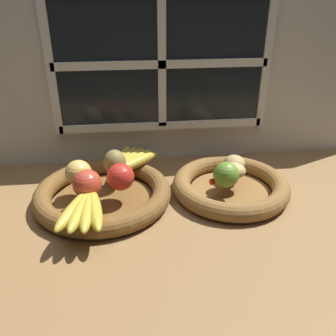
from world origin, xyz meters
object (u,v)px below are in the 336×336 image
object	(u,v)px
lime_near	(226,175)
potato_large	(232,171)
fruit_bowl_left	(103,194)
fruit_bowl_right	(230,186)
apple_golden_left	(79,173)
banana_bunch_back	(129,161)
apple_red_front	(87,184)
pear_brown	(115,163)
apple_red_right	(120,177)
potato_back	(235,163)
chili_pepper	(229,177)
banana_bunch_front	(85,208)

from	to	relation	value
lime_near	potato_large	bearing A→B (deg)	56.31
fruit_bowl_left	fruit_bowl_right	distance (cm)	34.76
apple_golden_left	banana_bunch_back	distance (cm)	16.55
fruit_bowl_right	banana_bunch_back	distance (cm)	29.81
apple_red_front	pear_brown	world-z (taller)	pear_brown
apple_red_right	pear_brown	bearing A→B (deg)	100.86
banana_bunch_back	potato_large	xyz separation A→B (cm)	(27.45, -10.86, 0.61)
apple_red_front	banana_bunch_back	world-z (taller)	apple_red_front
potato_back	chili_pepper	world-z (taller)	potato_back
apple_red_right	pear_brown	world-z (taller)	pear_brown
banana_bunch_front	chili_pepper	world-z (taller)	banana_bunch_front
fruit_bowl_left	pear_brown	xyz separation A→B (cm)	(3.46, 5.29, 6.35)
apple_red_front	apple_red_right	world-z (taller)	apple_red_front
pear_brown	lime_near	size ratio (longest dim) A/B	1.11
fruit_bowl_left	fruit_bowl_right	world-z (taller)	same
fruit_bowl_right	banana_bunch_front	xyz separation A→B (cm)	(-37.95, -13.06, 4.24)
pear_brown	potato_large	distance (cm)	31.79
pear_brown	banana_bunch_front	bearing A→B (deg)	-109.92
apple_red_right	chili_pepper	world-z (taller)	apple_red_right
apple_red_front	chili_pepper	distance (cm)	37.17
fruit_bowl_left	banana_bunch_front	xyz separation A→B (cm)	(-3.19, -13.06, 4.25)
apple_red_right	chili_pepper	size ratio (longest dim) A/B	0.60
pear_brown	banana_bunch_back	xyz separation A→B (cm)	(3.85, 5.56, -2.21)
fruit_bowl_left	chili_pepper	world-z (taller)	chili_pepper
fruit_bowl_left	banana_bunch_front	bearing A→B (deg)	-103.74
fruit_bowl_right	apple_red_front	xyz separation A→B (cm)	(-37.89, -5.22, 6.19)
fruit_bowl_right	fruit_bowl_left	bearing A→B (deg)	180.00
apple_red_right	lime_near	xyz separation A→B (cm)	(26.95, -1.72, -0.16)
banana_bunch_front	potato_back	size ratio (longest dim) A/B	2.95
banana_bunch_back	chili_pepper	xyz separation A→B (cm)	(26.41, -12.03, -0.66)
apple_red_right	banana_bunch_front	world-z (taller)	apple_red_right
potato_large	pear_brown	bearing A→B (deg)	170.40
potato_large	banana_bunch_front	bearing A→B (deg)	-161.01
chili_pepper	apple_red_right	bearing A→B (deg)	161.95
apple_golden_left	banana_bunch_front	distance (cm)	14.42
fruit_bowl_left	banana_bunch_front	distance (cm)	14.10
apple_red_right	potato_large	distance (cm)	29.94
fruit_bowl_left	lime_near	world-z (taller)	lime_near
apple_red_right	banana_bunch_back	size ratio (longest dim) A/B	0.39
lime_near	fruit_bowl_right	bearing A→B (deg)	56.31
fruit_bowl_left	lime_near	xyz separation A→B (cm)	(31.91, -4.27, 5.98)
apple_red_right	banana_bunch_front	distance (cm)	13.44
apple_golden_left	pear_brown	size ratio (longest dim) A/B	0.92
fruit_bowl_left	potato_back	size ratio (longest dim) A/B	5.57
potato_large	lime_near	distance (cm)	5.28
apple_red_right	banana_bunch_front	xyz separation A→B (cm)	(-8.16, -10.51, -1.89)
apple_red_front	chili_pepper	size ratio (longest dim) A/B	0.61
apple_red_front	potato_large	world-z (taller)	apple_red_front
apple_red_front	potato_large	size ratio (longest dim) A/B	0.94
apple_red_front	potato_back	world-z (taller)	apple_red_front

